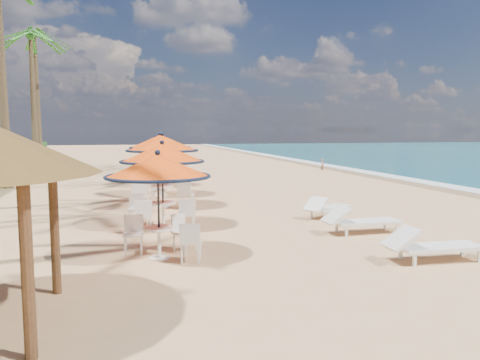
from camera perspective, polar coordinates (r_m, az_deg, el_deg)
The scene contains 14 objects.
ground at distance 11.75m, azimuth 18.09°, elevation -7.75°, with size 160.00×160.00×0.00m, color tan.
foam_strip at distance 25.13m, azimuth 23.86°, elevation -0.70°, with size 1.20×140.00×0.04m, color white.
wetsand_band at distance 24.58m, azimuth 22.21°, elevation -0.77°, with size 1.40×140.00×0.02m, color olive.
station_0 at distance 10.08m, azimuth -9.75°, elevation 0.10°, with size 2.25×2.25×2.34m.
station_1 at distance 13.28m, azimuth -9.62°, elevation 1.95°, with size 2.37×2.37×2.47m.
station_2 at distance 16.81m, azimuth -9.48°, elevation 3.32°, with size 2.57×2.58×2.68m.
station_3 at distance 19.86m, azimuth -9.85°, elevation 3.94°, with size 2.56×2.56×2.67m.
station_4 at distance 23.39m, azimuth -10.09°, elevation 3.77°, with size 2.41×2.41×2.51m.
lounger_near at distance 10.68m, azimuth 22.19°, elevation -7.33°, with size 2.14×0.76×0.76m.
lounger_mid at distance 12.94m, azimuth 14.34°, elevation -4.77°, with size 2.13×0.71×0.76m.
lounger_far at distance 15.12m, azimuth 10.48°, elevation -3.26°, with size 1.93×1.53×0.68m.
palm_6 at distance 34.17m, azimuth -24.16°, elevation 14.91°, with size 5.00×5.00×9.08m.
palm_7 at distance 36.96m, azimuth -23.74°, elevation 15.17°, with size 5.00×5.00×9.72m.
person at distance 32.09m, azimuth 10.01°, elevation 1.88°, with size 0.32×0.21×0.87m, color #965F4C.
Camera 1 is at (-6.17, -9.61, 2.75)m, focal length 35.00 mm.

